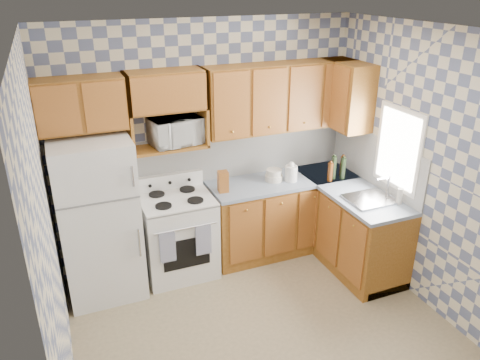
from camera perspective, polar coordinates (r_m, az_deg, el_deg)
name	(u,v)px	position (r m, az deg, el deg)	size (l,w,h in m)	color
floor	(265,332)	(4.63, 3.11, -17.99)	(3.40, 3.40, 0.00)	#7A6B4F
back_wall	(207,144)	(5.25, -4.05, 4.35)	(3.40, 0.02, 2.70)	slate
right_wall	(430,173)	(4.81, 22.13, 0.78)	(0.02, 3.20, 2.70)	slate
backsplash_back	(240,153)	(5.42, 0.05, 3.36)	(2.60, 0.01, 0.56)	white
backsplash_right	(375,160)	(5.40, 16.10, 2.35)	(0.01, 1.60, 0.56)	white
refrigerator	(99,219)	(4.90, -16.83, -4.59)	(0.75, 0.70, 1.68)	silver
stove_body	(178,236)	(5.22, -7.55, -6.81)	(0.76, 0.65, 0.90)	silver
cooktop	(176,199)	(5.01, -7.82, -2.31)	(0.76, 0.65, 0.03)	silver
backguard	(169,181)	(5.21, -8.67, -0.14)	(0.76, 0.08, 0.17)	silver
dish_towel_left	(168,247)	(4.84, -8.82, -8.06)	(0.16, 0.03, 0.35)	navy
dish_towel_right	(203,240)	(4.92, -4.48, -7.24)	(0.16, 0.03, 0.35)	navy
base_cabinets_back	(282,215)	(5.65, 5.17, -4.28)	(1.75, 0.60, 0.88)	brown
base_cabinets_right	(346,225)	(5.55, 12.85, -5.37)	(0.60, 1.60, 0.88)	brown
countertop_back	(284,180)	(5.45, 5.36, -0.02)	(1.77, 0.63, 0.04)	gray
countertop_right	(350,189)	(5.35, 13.24, -1.05)	(0.63, 1.60, 0.04)	gray
upper_cabinets_back	(281,97)	(5.27, 5.05, 10.07)	(1.75, 0.33, 0.74)	brown
upper_cabinets_fridge	(80,104)	(4.68, -18.90, 8.71)	(0.82, 0.33, 0.50)	brown
upper_cabinets_right	(345,95)	(5.47, 12.69, 10.11)	(0.33, 0.70, 0.74)	brown
microwave_shelf	(169,147)	(4.95, -8.64, 3.98)	(0.80, 0.33, 0.03)	brown
microwave	(175,131)	(4.94, -7.89, 5.93)	(0.52, 0.35, 0.29)	silver
sink	(370,199)	(5.09, 15.54, -2.29)	(0.48, 0.40, 0.03)	#B7B7BC
window	(398,149)	(5.07, 18.76, 3.63)	(0.02, 0.66, 0.86)	white
bottle_0	(334,168)	(5.47, 11.34, 1.49)	(0.06, 0.06, 0.27)	black
bottle_1	(343,168)	(5.50, 12.44, 1.39)	(0.06, 0.06, 0.25)	black
bottle_2	(343,166)	(5.59, 12.39, 1.67)	(0.06, 0.06, 0.24)	#4D240B
bottle_3	(330,172)	(5.42, 10.93, 0.96)	(0.06, 0.06, 0.22)	#4D240B
knife_block	(223,182)	(5.05, -2.08, -0.19)	(0.11, 0.11, 0.23)	brown
electric_kettle	(291,173)	(5.36, 6.24, 0.80)	(0.14, 0.14, 0.18)	silver
food_containers	(274,175)	(5.36, 4.15, 0.62)	(0.20, 0.20, 0.13)	beige
soap_bottle	(400,196)	(5.06, 18.89, -1.88)	(0.06, 0.06, 0.17)	beige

